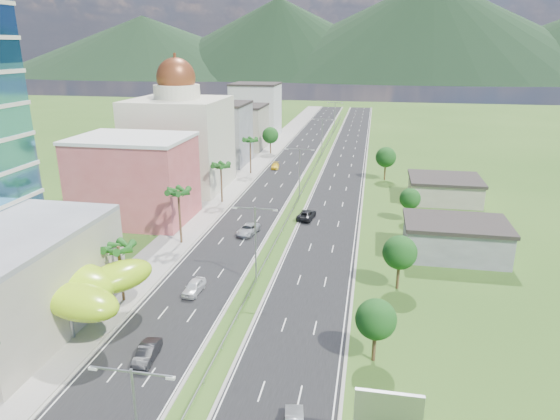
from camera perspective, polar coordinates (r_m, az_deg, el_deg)
The scene contains 33 objects.
ground at distance 60.88m, azimuth -4.94°, elevation -12.45°, with size 500.00×500.00×0.00m, color #2D5119.
road_left at distance 145.38m, azimuth 1.61°, elevation 5.94°, with size 11.00×260.00×0.04m, color black.
road_right at distance 143.86m, azimuth 7.55°, elevation 5.66°, with size 11.00×260.00×0.04m, color black.
sidewalk_left at distance 147.12m, azimuth -2.06°, elevation 6.10°, with size 7.00×260.00×0.12m, color gray.
median_guardrail at distance 126.86m, azimuth 3.68°, elevation 4.35°, with size 0.10×216.06×0.76m.
streetlight_median_b at distance 66.63m, azimuth -2.83°, elevation -3.13°, with size 6.04×0.25×11.00m.
streetlight_median_c at distance 104.23m, azimuth 2.25°, elevation 4.78°, with size 6.04×0.25×11.00m.
streetlight_median_d at distance 148.04m, azimuth 4.85°, elevation 8.76°, with size 6.04×0.25×11.00m.
streetlight_median_e at distance 192.40m, azimuth 6.27°, elevation 10.90°, with size 6.04×0.25×11.00m.
lime_canopy at distance 63.40m, azimuth -23.96°, elevation -7.67°, with size 18.00×15.00×7.40m.
pink_shophouse at distance 95.62m, azimuth -16.27°, elevation 3.28°, with size 20.00×15.00×15.00m, color #B94D4B.
domed_building at distance 115.29m, azimuth -11.38°, elevation 8.08°, with size 20.00×20.00×28.70m.
midrise_grey at distance 138.71m, azimuth -7.09°, elevation 8.57°, with size 16.00×15.00×16.00m, color slate.
midrise_beige at distance 159.78m, azimuth -4.69°, elevation 9.37°, with size 16.00×15.00×13.00m, color #9C9680.
midrise_white at distance 181.52m, azimuth -2.79°, elevation 11.27°, with size 16.00×15.00×18.00m, color silver.
billboard at distance 41.91m, azimuth 12.27°, elevation -21.63°, with size 5.20×0.35×6.20m.
shed_near at distance 81.62m, azimuth 19.35°, elevation -3.28°, with size 15.00×10.00×5.00m, color slate.
shed_far at distance 110.25m, azimuth 18.24°, elevation 2.17°, with size 14.00×12.00×4.40m, color #9C9680.
palm_tree_b at distance 64.94m, azimuth -17.98°, elevation -4.33°, with size 3.60×3.60×8.10m.
palm_tree_c at distance 81.50m, azimuth -11.55°, elevation 1.84°, with size 3.60×3.60×9.60m.
palm_tree_d at distance 102.67m, azimuth -6.78°, elevation 4.91°, with size 3.60×3.60×8.60m.
palm_tree_e at distance 126.08m, azimuth -3.43°, elevation 7.85°, with size 3.60×3.60×9.40m.
leafy_tree_lfar at distance 150.56m, azimuth -1.11°, elevation 8.53°, with size 4.90×4.90×8.05m.
leafy_tree_ra at distance 52.37m, azimuth 10.91°, elevation -12.18°, with size 4.20×4.20×6.90m.
leafy_tree_rb at distance 67.59m, azimuth 13.53°, elevation -4.76°, with size 4.55×4.55×7.47m.
leafy_tree_rc at distance 94.44m, azimuth 14.64°, elevation 1.26°, with size 3.85×3.85×6.33m.
leafy_tree_rd at distance 123.01m, azimuth 12.01°, elevation 5.92°, with size 4.90×4.90×8.05m.
mountain_ridge at distance 503.31m, azimuth 16.25°, elevation 14.03°, with size 860.00×140.00×90.00m, color black, non-canonical shape.
car_white_near_left at distance 67.32m, azimuth -9.81°, elevation -8.65°, with size 1.94×4.82×1.64m, color silver.
car_dark_left at distance 55.30m, azimuth -14.97°, elevation -15.50°, with size 1.72×4.94×1.63m, color black.
car_silver_mid_left at distance 86.31m, azimuth -3.68°, elevation -2.24°, with size 2.69×5.84×1.62m, color #A4A7AB.
car_yellow_far_left at distance 132.71m, azimuth -0.56°, elevation 5.07°, with size 1.94×4.77×1.39m, color yellow.
car_dark_far_right at distance 93.75m, azimuth 3.04°, elevation -0.53°, with size 2.71×5.89×1.64m, color black.
Camera 1 is at (14.63, -50.30, 31.02)m, focal length 32.00 mm.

